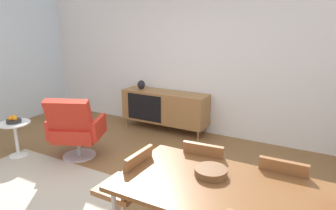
{
  "coord_description": "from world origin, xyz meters",
  "views": [
    {
      "loc": [
        2.24,
        -2.2,
        1.9
      ],
      "look_at": [
        0.56,
        0.84,
        0.94
      ],
      "focal_mm": 31.62,
      "sensor_mm": 36.0,
      "label": 1
    }
  ],
  "objects_px": {
    "lounge_chair_red": "(75,128)",
    "sideboard": "(165,107)",
    "wooden_bowl_on_table": "(211,172)",
    "dining_chair_near_window": "(127,188)",
    "vase_cobalt": "(141,85)",
    "side_table_round": "(16,135)",
    "fruit_bowl": "(14,120)",
    "dining_chair_back_right": "(282,195)",
    "dining_table": "(223,191)",
    "dining_chair_back_left": "(207,175)"
  },
  "relations": [
    {
      "from": "vase_cobalt",
      "to": "side_table_round",
      "type": "bearing_deg",
      "value": -112.74
    },
    {
      "from": "dining_table",
      "to": "side_table_round",
      "type": "height_order",
      "value": "dining_table"
    },
    {
      "from": "wooden_bowl_on_table",
      "to": "dining_chair_back_left",
      "type": "xyz_separation_m",
      "value": [
        -0.2,
        0.45,
        -0.3
      ]
    },
    {
      "from": "dining_table",
      "to": "lounge_chair_red",
      "type": "bearing_deg",
      "value": 159.41
    },
    {
      "from": "sideboard",
      "to": "dining_chair_back_right",
      "type": "relative_size",
      "value": 1.87
    },
    {
      "from": "vase_cobalt",
      "to": "dining_chair_back_right",
      "type": "distance_m",
      "value": 3.5
    },
    {
      "from": "sideboard",
      "to": "lounge_chair_red",
      "type": "distance_m",
      "value": 1.74
    },
    {
      "from": "vase_cobalt",
      "to": "dining_chair_back_right",
      "type": "xyz_separation_m",
      "value": [
        2.83,
        -2.04,
        -0.33
      ]
    },
    {
      "from": "dining_chair_back_right",
      "to": "lounge_chair_red",
      "type": "bearing_deg",
      "value": 172.4
    },
    {
      "from": "wooden_bowl_on_table",
      "to": "side_table_round",
      "type": "distance_m",
      "value": 3.25
    },
    {
      "from": "lounge_chair_red",
      "to": "sideboard",
      "type": "bearing_deg",
      "value": 72.44
    },
    {
      "from": "dining_table",
      "to": "dining_chair_near_window",
      "type": "xyz_separation_m",
      "value": [
        -0.89,
        -0.0,
        -0.23
      ]
    },
    {
      "from": "lounge_chair_red",
      "to": "side_table_round",
      "type": "relative_size",
      "value": 1.82
    },
    {
      "from": "dining_chair_near_window",
      "to": "lounge_chair_red",
      "type": "xyz_separation_m",
      "value": [
        -1.61,
        0.94,
        -0.0
      ]
    },
    {
      "from": "sideboard",
      "to": "fruit_bowl",
      "type": "height_order",
      "value": "sideboard"
    },
    {
      "from": "dining_chair_near_window",
      "to": "side_table_round",
      "type": "bearing_deg",
      "value": 166.9
    },
    {
      "from": "dining_chair_back_left",
      "to": "dining_chair_near_window",
      "type": "xyz_separation_m",
      "value": [
        -0.54,
        -0.56,
        0.0
      ]
    },
    {
      "from": "sideboard",
      "to": "fruit_bowl",
      "type": "bearing_deg",
      "value": -123.64
    },
    {
      "from": "side_table_round",
      "to": "fruit_bowl",
      "type": "xyz_separation_m",
      "value": [
        -0.0,
        -0.0,
        0.24
      ]
    },
    {
      "from": "dining_chair_back_right",
      "to": "side_table_round",
      "type": "distance_m",
      "value": 3.68
    },
    {
      "from": "wooden_bowl_on_table",
      "to": "fruit_bowl",
      "type": "relative_size",
      "value": 1.3
    },
    {
      "from": "sideboard",
      "to": "dining_table",
      "type": "relative_size",
      "value": 1.0
    },
    {
      "from": "vase_cobalt",
      "to": "lounge_chair_red",
      "type": "xyz_separation_m",
      "value": [
        -0.02,
        -1.66,
        -0.34
      ]
    },
    {
      "from": "fruit_bowl",
      "to": "dining_table",
      "type": "bearing_deg",
      "value": -9.65
    },
    {
      "from": "wooden_bowl_on_table",
      "to": "dining_chair_back_left",
      "type": "height_order",
      "value": "dining_chair_back_left"
    },
    {
      "from": "lounge_chair_red",
      "to": "wooden_bowl_on_table",
      "type": "bearing_deg",
      "value": -19.35
    },
    {
      "from": "side_table_round",
      "to": "fruit_bowl",
      "type": "bearing_deg",
      "value": -105.35
    },
    {
      "from": "vase_cobalt",
      "to": "wooden_bowl_on_table",
      "type": "distance_m",
      "value": 3.41
    },
    {
      "from": "dining_table",
      "to": "lounge_chair_red",
      "type": "xyz_separation_m",
      "value": [
        -2.5,
        0.94,
        -0.23
      ]
    },
    {
      "from": "dining_chair_near_window",
      "to": "fruit_bowl",
      "type": "xyz_separation_m",
      "value": [
        -2.44,
        0.57,
        0.09
      ]
    },
    {
      "from": "wooden_bowl_on_table",
      "to": "lounge_chair_red",
      "type": "bearing_deg",
      "value": 160.65
    },
    {
      "from": "lounge_chair_red",
      "to": "dining_chair_near_window",
      "type": "bearing_deg",
      "value": -30.26
    },
    {
      "from": "wooden_bowl_on_table",
      "to": "dining_table",
      "type": "bearing_deg",
      "value": -38.14
    },
    {
      "from": "vase_cobalt",
      "to": "wooden_bowl_on_table",
      "type": "relative_size",
      "value": 0.64
    },
    {
      "from": "dining_chair_near_window",
      "to": "wooden_bowl_on_table",
      "type": "bearing_deg",
      "value": 8.48
    },
    {
      "from": "sideboard",
      "to": "wooden_bowl_on_table",
      "type": "distance_m",
      "value": 3.11
    },
    {
      "from": "sideboard",
      "to": "fruit_bowl",
      "type": "relative_size",
      "value": 8.0
    },
    {
      "from": "dining_table",
      "to": "lounge_chair_red",
      "type": "relative_size",
      "value": 1.69
    },
    {
      "from": "dining_table",
      "to": "side_table_round",
      "type": "relative_size",
      "value": 3.08
    },
    {
      "from": "vase_cobalt",
      "to": "dining_chair_near_window",
      "type": "height_order",
      "value": "vase_cobalt"
    },
    {
      "from": "sideboard",
      "to": "dining_chair_back_left",
      "type": "bearing_deg",
      "value": -51.34
    },
    {
      "from": "dining_chair_near_window",
      "to": "vase_cobalt",
      "type": "bearing_deg",
      "value": 121.4
    },
    {
      "from": "vase_cobalt",
      "to": "wooden_bowl_on_table",
      "type": "bearing_deg",
      "value": -46.82
    },
    {
      "from": "dining_chair_back_right",
      "to": "fruit_bowl",
      "type": "relative_size",
      "value": 4.28
    },
    {
      "from": "wooden_bowl_on_table",
      "to": "dining_chair_back_left",
      "type": "relative_size",
      "value": 0.3
    },
    {
      "from": "wooden_bowl_on_table",
      "to": "dining_chair_near_window",
      "type": "distance_m",
      "value": 0.81
    },
    {
      "from": "dining_chair_near_window",
      "to": "lounge_chair_red",
      "type": "height_order",
      "value": "lounge_chair_red"
    },
    {
      "from": "wooden_bowl_on_table",
      "to": "dining_chair_back_right",
      "type": "relative_size",
      "value": 0.3
    },
    {
      "from": "dining_chair_back_left",
      "to": "lounge_chair_red",
      "type": "relative_size",
      "value": 0.9
    },
    {
      "from": "dining_chair_back_right",
      "to": "vase_cobalt",
      "type": "bearing_deg",
      "value": 144.19
    }
  ]
}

